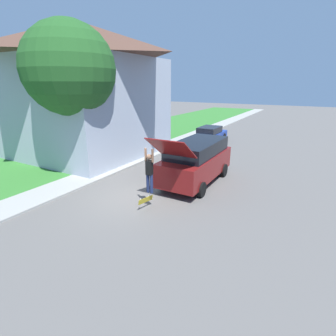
% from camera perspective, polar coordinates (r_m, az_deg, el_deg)
% --- Properties ---
extents(ground_plane, '(120.00, 120.00, 0.00)m').
position_cam_1_polar(ground_plane, '(11.88, -8.04, -6.34)').
color(ground_plane, '#54514F').
extents(lawn, '(10.00, 80.00, 0.08)m').
position_cam_1_polar(lawn, '(21.23, -15.45, 4.14)').
color(lawn, '#2D6B28').
rests_on(lawn, ground_plane).
extents(sidewalk, '(1.80, 80.00, 0.10)m').
position_cam_1_polar(sidewalk, '(18.45, -5.65, 2.73)').
color(sidewalk, gray).
rests_on(sidewalk, ground_plane).
extents(house, '(10.23, 9.50, 8.70)m').
position_cam_1_polar(house, '(19.91, -18.39, 16.24)').
color(house, '#99A3B2').
rests_on(house, lawn).
extents(lawn_tree_near, '(4.63, 4.63, 7.77)m').
position_cam_1_polar(lawn_tree_near, '(14.83, -20.70, 19.42)').
color(lawn_tree_near, brown).
rests_on(lawn_tree_near, lawn).
extents(suv_parked, '(2.17, 5.78, 2.80)m').
position_cam_1_polar(suv_parked, '(13.26, 6.18, 1.70)').
color(suv_parked, maroon).
rests_on(suv_parked, ground_plane).
extents(car_down_street, '(1.88, 4.37, 1.35)m').
position_cam_1_polar(car_down_street, '(22.97, 9.05, 7.16)').
color(car_down_street, navy).
rests_on(car_down_street, ground_plane).
extents(skateboarder, '(0.41, 0.21, 1.82)m').
position_cam_1_polar(skateboarder, '(10.36, -4.07, -0.56)').
color(skateboarder, '#192347').
rests_on(skateboarder, ground_plane).
extents(skateboard, '(0.23, 0.78, 0.27)m').
position_cam_1_polar(skateboard, '(10.68, -4.90, -6.92)').
color(skateboard, '#A89323').
rests_on(skateboard, ground_plane).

